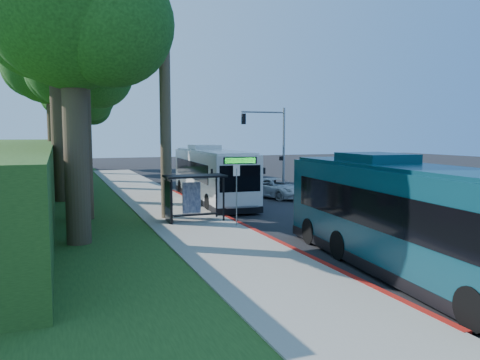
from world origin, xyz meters
name	(u,v)px	position (x,y,z in m)	size (l,w,h in m)	color
ground	(287,207)	(0.00, 0.00, 0.00)	(140.00, 140.00, 0.00)	black
sidewalk	(176,213)	(-7.30, 0.00, 0.06)	(4.50, 70.00, 0.12)	gray
red_curb	(237,222)	(-5.00, -4.00, 0.07)	(0.25, 30.00, 0.13)	#9F1811
grass_verge	(72,207)	(-13.00, 5.00, 0.03)	(8.00, 70.00, 0.06)	#234719
bus_shelter	(190,189)	(-7.26, -2.86, 1.81)	(3.20, 1.51, 2.55)	black
stop_sign_pole	(237,187)	(-5.40, -5.00, 2.08)	(0.35, 0.06, 3.17)	gray
traffic_signal_pole	(273,138)	(3.78, 10.00, 4.42)	(4.10, 0.30, 7.00)	gray
tree_0	(79,11)	(-12.40, -0.02, 11.20)	(8.40, 8.00, 15.70)	#382B1E
tree_1	(58,15)	(-13.37, 7.98, 12.73)	(10.50, 10.00, 18.26)	#382B1E
tree_2	(77,66)	(-11.89, 15.98, 10.48)	(8.82, 8.40, 15.12)	#382B1E
tree_3	(52,61)	(-13.88, 23.98, 11.98)	(10.08, 9.60, 17.28)	#382B1E
tree_4	(76,91)	(-11.40, 31.98, 9.73)	(8.40, 8.00, 14.14)	#382B1E
tree_5	(82,102)	(-10.41, 39.99, 8.96)	(7.35, 7.00, 12.86)	#382B1E
tree_6	(74,11)	(-12.91, -6.01, 9.71)	(7.56, 7.20, 13.74)	#382B1E
white_bus	(211,174)	(-3.65, 4.56, 1.92)	(3.63, 13.32, 3.93)	silver
teal_bus	(409,217)	(-2.92, -14.56, 1.95)	(4.16, 13.64, 4.00)	#0B323E
pickup	(276,188)	(1.34, 4.40, 0.72)	(2.39, 5.18, 1.44)	silver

